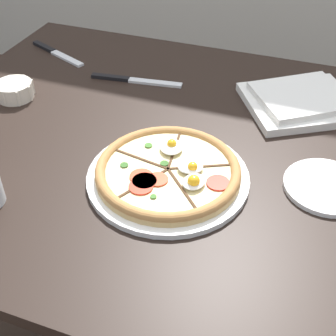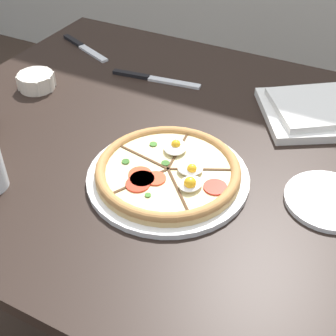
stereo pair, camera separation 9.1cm
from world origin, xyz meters
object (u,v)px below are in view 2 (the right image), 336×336
side_saucer (329,200)px  ramekin_bowl (36,81)px  knife_main (155,79)px  knife_spare (84,48)px  dining_table (181,177)px  pizza (168,173)px  napkin_folded (319,110)px

side_saucer → ramekin_bowl: bearing=173.6°
knife_main → knife_spare: size_ratio=1.17×
dining_table → pizza: (0.03, -0.12, 0.12)m
dining_table → knife_spare: knife_spare is taller
napkin_folded → knife_main: size_ratio=1.36×
knife_main → napkin_folded: bearing=-4.3°
dining_table → ramekin_bowl: 0.46m
pizza → knife_main: bearing=122.5°
dining_table → pizza: bearing=-76.5°
ramekin_bowl → knife_spare: ramekin_bowl is taller
napkin_folded → knife_main: bearing=-176.8°
dining_table → knife_spare: 0.56m
napkin_folded → ramekin_bowl: bearing=-163.4°
ramekin_bowl → side_saucer: 0.77m
side_saucer → knife_main: bearing=153.0°
ramekin_bowl → knife_spare: bearing=96.8°
pizza → knife_spare: size_ratio=1.53×
ramekin_bowl → knife_main: size_ratio=0.40×
ramekin_bowl → side_saucer: size_ratio=0.59×
pizza → knife_main: pizza is taller
side_saucer → napkin_folded: bearing=107.2°
dining_table → pizza: size_ratio=3.84×
knife_spare → side_saucer: bearing=-0.0°
napkin_folded → dining_table: bearing=-134.3°
dining_table → side_saucer: bearing=-7.6°
ramekin_bowl → side_saucer: (0.77, -0.09, -0.02)m
napkin_folded → pizza: bearing=-119.5°
side_saucer → dining_table: bearing=172.4°
napkin_folded → side_saucer: napkin_folded is taller
knife_spare → side_saucer: size_ratio=1.26×
dining_table → knife_spare: (-0.47, 0.29, 0.10)m
dining_table → knife_main: (-0.19, 0.22, 0.10)m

